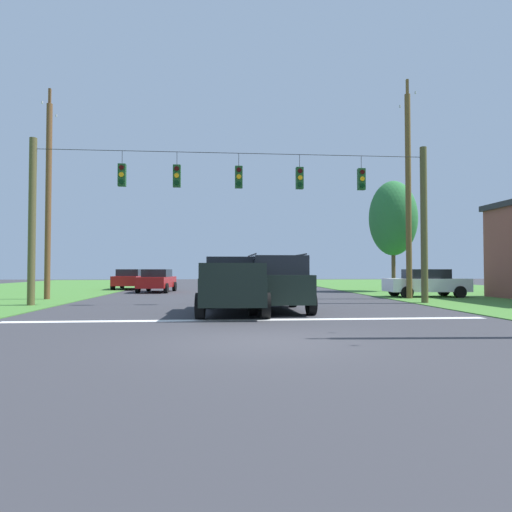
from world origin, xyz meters
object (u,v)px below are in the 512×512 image
distant_car_oncoming (157,280)px  distant_car_far_parked (130,279)px  pickup_truck (234,285)px  utility_pole_near_left (48,197)px  utility_pole_mid_right (408,192)px  distant_car_crossing_white (426,283)px  suv_black (275,282)px  overhead_signal_span (237,212)px  tree_roadside_right (393,218)px

distant_car_oncoming → distant_car_far_parked: bearing=121.3°
pickup_truck → distant_car_far_parked: size_ratio=1.26×
utility_pole_near_left → distant_car_far_parked: bearing=80.7°
pickup_truck → utility_pole_mid_right: 12.25m
pickup_truck → distant_car_crossing_white: 13.25m
suv_black → utility_pole_near_left: (-10.58, 6.93, 4.08)m
distant_car_crossing_white → distant_car_far_parked: same height
overhead_signal_span → utility_pole_near_left: size_ratio=1.61×
tree_roadside_right → distant_car_crossing_white: bearing=-96.2°
utility_pole_mid_right → distant_car_oncoming: bearing=150.1°
distant_car_far_parked → utility_pole_near_left: size_ratio=0.41×
utility_pole_mid_right → distant_car_crossing_white: bearing=39.1°
distant_car_oncoming → overhead_signal_span: bearing=-66.2°
suv_black → distant_car_oncoming: (-6.13, 14.02, -0.27)m
suv_black → distant_car_crossing_white: bearing=38.2°
pickup_truck → distant_car_oncoming: pickup_truck is taller
suv_black → utility_pole_near_left: 13.29m
distant_car_crossing_white → distant_car_oncoming: same height
overhead_signal_span → distant_car_oncoming: bearing=113.8°
pickup_truck → distant_car_far_parked: pickup_truck is taller
overhead_signal_span → distant_car_far_parked: overhead_signal_span is taller
utility_pole_mid_right → utility_pole_near_left: size_ratio=1.07×
pickup_truck → utility_pole_mid_right: (9.24, 6.64, 4.53)m
distant_car_oncoming → tree_roadside_right: size_ratio=0.59×
overhead_signal_span → suv_black: 4.42m
distant_car_oncoming → utility_pole_mid_right: utility_pole_mid_right is taller
pickup_truck → distant_car_crossing_white: (10.70, 7.82, -0.18)m
utility_pole_mid_right → utility_pole_near_left: utility_pole_mid_right is taller
overhead_signal_span → utility_pole_mid_right: utility_pole_mid_right is taller
pickup_truck → tree_roadside_right: bearing=50.9°
pickup_truck → suv_black: (1.52, 0.59, 0.09)m
utility_pole_mid_right → utility_pole_near_left: 18.33m
tree_roadside_right → utility_pole_mid_right: bearing=-106.1°
distant_car_crossing_white → distant_car_oncoming: 16.75m
overhead_signal_span → distant_car_far_parked: bearing=116.0°
suv_black → distant_car_oncoming: bearing=113.6°
suv_black → distant_car_crossing_white: size_ratio=1.11×
suv_black → distant_car_far_parked: size_ratio=1.11×
distant_car_oncoming → tree_roadside_right: (15.97, -0.64, 4.21)m
overhead_signal_span → pickup_truck: bearing=-93.8°
distant_car_far_parked → utility_pole_near_left: utility_pole_near_left is taller
overhead_signal_span → suv_black: size_ratio=3.55×
distant_car_far_parked → distant_car_oncoming: bearing=-58.7°
distant_car_crossing_white → distant_car_far_parked: (-17.91, 11.06, 0.00)m
overhead_signal_span → utility_pole_near_left: bearing=157.4°
pickup_truck → utility_pole_mid_right: bearing=35.7°
overhead_signal_span → pickup_truck: overhead_signal_span is taller
distant_car_oncoming → distant_car_far_parked: (-2.60, 4.27, 0.00)m
distant_car_crossing_white → tree_roadside_right: bearing=83.8°
pickup_truck → overhead_signal_span: bearing=86.2°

